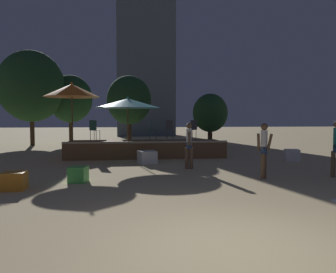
{
  "coord_description": "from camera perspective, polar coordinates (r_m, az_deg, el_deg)",
  "views": [
    {
      "loc": [
        -1.47,
        -4.12,
        1.78
      ],
      "look_at": [
        0.0,
        7.73,
        1.11
      ],
      "focal_mm": 35.0,
      "sensor_mm": 36.0,
      "label": 1
    }
  ],
  "objects": [
    {
      "name": "bistro_chair_2",
      "position": [
        15.06,
        -12.77,
        1.43
      ],
      "size": [
        0.46,
        0.46,
        0.9
      ],
      "rotation": [
        0.0,
        0.0,
        2.66
      ],
      "color": "#1E4C47",
      "rests_on": "wooden_deck"
    },
    {
      "name": "wooden_deck",
      "position": [
        15.28,
        -3.95,
        -2.14
      ],
      "size": [
        7.1,
        2.42,
        0.79
      ],
      "color": "brown",
      "rests_on": "ground"
    },
    {
      "name": "cube_seat_3",
      "position": [
        12.91,
        -3.65,
        -3.61
      ],
      "size": [
        0.78,
        0.78,
        0.49
      ],
      "rotation": [
        0.0,
        0.0,
        0.27
      ],
      "color": "white",
      "rests_on": "ground"
    },
    {
      "name": "background_tree_2",
      "position": [
        20.93,
        -6.8,
        6.29
      ],
      "size": [
        2.8,
        2.8,
        4.46
      ],
      "color": "#3D2B1C",
      "rests_on": "ground"
    },
    {
      "name": "ground_plane",
      "position": [
        4.72,
        12.31,
        -19.02
      ],
      "size": [
        120.0,
        120.0,
        0.0
      ],
      "primitive_type": "plane",
      "color": "#D1B784"
    },
    {
      "name": "cube_seat_2",
      "position": [
        14.58,
        20.78,
        -3.06
      ],
      "size": [
        0.69,
        0.69,
        0.48
      ],
      "rotation": [
        0.0,
        0.0,
        -0.29
      ],
      "color": "white",
      "rests_on": "ground"
    },
    {
      "name": "distant_building",
      "position": [
        34.52,
        -3.99,
        12.16
      ],
      "size": [
        5.7,
        4.72,
        14.29
      ],
      "color": "#4C5666",
      "rests_on": "ground"
    },
    {
      "name": "patio_umbrella_1",
      "position": [
        14.26,
        -7.01,
        5.75
      ],
      "size": [
        2.83,
        2.83,
        2.7
      ],
      "color": "brown",
      "rests_on": "ground"
    },
    {
      "name": "cube_seat_0",
      "position": [
        9.49,
        -15.36,
        -6.38
      ],
      "size": [
        0.55,
        0.55,
        0.44
      ],
      "rotation": [
        0.0,
        0.0,
        -0.2
      ],
      "color": "#4CC651",
      "rests_on": "ground"
    },
    {
      "name": "cube_seat_1",
      "position": [
        9.07,
        -25.23,
        -6.99
      ],
      "size": [
        0.57,
        0.57,
        0.44
      ],
      "rotation": [
        0.0,
        0.0,
        0.04
      ],
      "color": "orange",
      "rests_on": "ground"
    },
    {
      "name": "background_tree_0",
      "position": [
        23.11,
        -22.72,
        8.06
      ],
      "size": [
        4.18,
        4.18,
        6.13
      ],
      "color": "#3D2B1C",
      "rests_on": "ground"
    },
    {
      "name": "patio_umbrella_0",
      "position": [
        14.34,
        -16.41,
        7.68
      ],
      "size": [
        2.3,
        2.3,
        3.28
      ],
      "color": "brown",
      "rests_on": "ground"
    },
    {
      "name": "background_tree_1",
      "position": [
        20.14,
        7.35,
        4.07
      ],
      "size": [
        2.12,
        2.12,
        3.27
      ],
      "color": "#3D2B1C",
      "rests_on": "ground"
    },
    {
      "name": "background_tree_3",
      "position": [
        23.86,
        -16.62,
        6.28
      ],
      "size": [
        3.0,
        3.0,
        4.77
      ],
      "color": "#3D2B1C",
      "rests_on": "ground"
    },
    {
      "name": "bistro_chair_1",
      "position": [
        15.45,
        4.35,
        1.55
      ],
      "size": [
        0.45,
        0.46,
        0.9
      ],
      "rotation": [
        0.0,
        0.0,
        3.59
      ],
      "color": "#2D3338",
      "rests_on": "wooden_deck"
    },
    {
      "name": "person_2",
      "position": [
        11.51,
        3.68,
        -1.39
      ],
      "size": [
        0.29,
        0.49,
        1.62
      ],
      "rotation": [
        0.0,
        0.0,
        3.05
      ],
      "color": "brown",
      "rests_on": "ground"
    },
    {
      "name": "bistro_chair_0",
      "position": [
        15.23,
        -3.0,
        1.53
      ],
      "size": [
        0.4,
        0.4,
        0.9
      ],
      "rotation": [
        0.0,
        0.0,
        1.53
      ],
      "color": "#1E4C47",
      "rests_on": "wooden_deck"
    },
    {
      "name": "person_0",
      "position": [
        10.01,
        16.36,
        -2.12
      ],
      "size": [
        0.42,
        0.34,
        1.64
      ],
      "rotation": [
        0.0,
        0.0,
        0.93
      ],
      "color": "brown",
      "rests_on": "ground"
    },
    {
      "name": "bistro_chair_3",
      "position": [
        15.78,
        0.29,
        1.59
      ],
      "size": [
        0.42,
        0.42,
        0.9
      ],
      "rotation": [
        0.0,
        0.0,
        2.89
      ],
      "color": "#47474C",
      "rests_on": "wooden_deck"
    }
  ]
}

